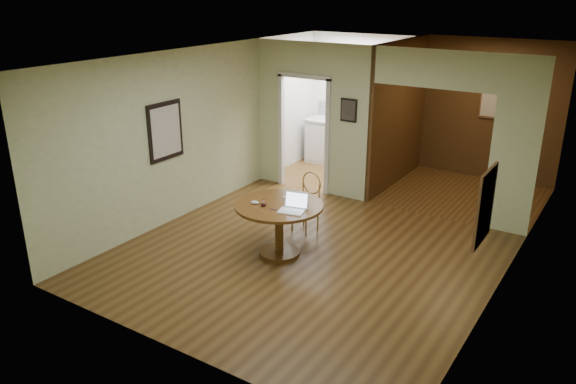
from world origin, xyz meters
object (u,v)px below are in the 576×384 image
Objects in this scene: dining_table at (279,217)px; closed_laptop at (293,200)px; chair at (308,199)px; open_laptop at (294,206)px.

dining_table is 0.31m from closed_laptop.
dining_table is 1.32× the size of chair.
open_laptop is at bearing -60.15° from chair.
open_laptop is at bearing -15.52° from dining_table.
closed_laptop is at bearing 65.53° from dining_table.
open_laptop is 0.35m from closed_laptop.
closed_laptop is (-0.20, 0.29, -0.05)m from open_laptop.
closed_laptop is (0.20, -0.75, 0.26)m from chair.
chair reaches higher than closed_laptop.
open_laptop reaches higher than closed_laptop.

